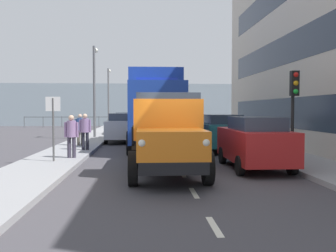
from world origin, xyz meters
name	(u,v)px	position (x,y,z in m)	size (l,w,h in m)	color
ground_plane	(164,143)	(0.00, -11.39, 0.00)	(80.00, 80.00, 0.00)	#423F44
sidewalk_left	(240,141)	(-4.50, -11.39, 0.07)	(2.20, 40.59, 0.15)	gray
sidewalk_right	(85,142)	(4.50, -11.39, 0.07)	(2.20, 40.59, 0.15)	gray
road_centreline_markings	(165,145)	(0.00, -10.38, 0.00)	(0.12, 35.46, 0.01)	silver
sea_horizon	(153,105)	(0.00, -34.69, 2.50)	(80.00, 0.80, 5.00)	#84939E
seawall_railing	(154,119)	(0.00, -31.09, 0.92)	(28.08, 0.08, 1.20)	#4C5156
truck_vintage_orange	(167,136)	(0.48, -0.66, 1.18)	(2.17, 5.64, 2.43)	black
lorry_cargo_blue	(155,107)	(0.60, -8.54, 2.08)	(2.58, 8.20, 3.87)	#193899
car_red_kerbside_near	(254,142)	(-2.45, -1.79, 0.89)	(1.75, 3.96, 1.72)	#B21E1E
car_teal_kerbside_1	(221,132)	(-2.45, -6.98, 0.89)	(1.89, 3.85, 1.72)	#1E6670
car_silver_oppositeside_0	(122,127)	(2.45, -12.39, 0.90)	(1.81, 4.51, 1.72)	#B7BABF
car_black_oppositeside_1	(126,123)	(2.45, -18.38, 0.90)	(1.88, 4.36, 1.72)	black
pedestrian_strolling	(71,133)	(3.86, -3.94, 1.08)	(0.53, 0.34, 1.60)	#383342
pedestrian_couple_a	(85,129)	(3.78, -6.70, 1.09)	(0.53, 0.34, 1.61)	black
pedestrian_with_bag	(80,127)	(4.34, -8.75, 1.07)	(0.53, 0.34, 1.58)	#4C473D
traffic_light_near	(294,95)	(-4.27, -3.05, 2.47)	(0.28, 0.41, 3.20)	black
lamp_post_promenade	(95,83)	(4.34, -14.57, 3.71)	(0.32, 1.14, 5.91)	#59595B
lamp_post_far	(109,92)	(4.57, -26.98, 3.66)	(0.32, 1.14, 5.82)	#59595B
street_sign	(53,117)	(4.31, -3.05, 1.68)	(0.50, 0.07, 2.25)	#4C4C4C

